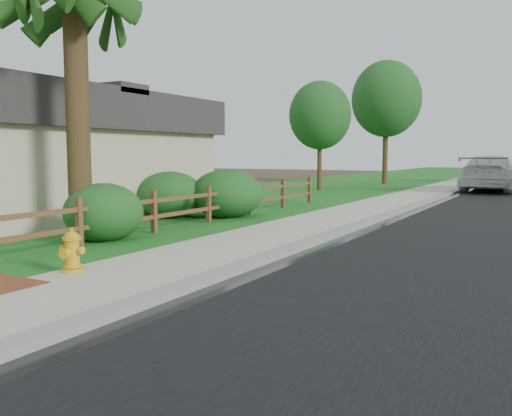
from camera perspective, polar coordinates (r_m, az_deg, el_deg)
The scene contains 18 objects.
ground at distance 7.56m, azimuth -14.97°, elevation -9.83°, with size 120.00×120.00×0.00m, color #3E3621.
curb at distance 40.52m, azimuth 22.50°, elevation 2.51°, with size 0.40×90.00×0.12m, color gray.
wet_gutter at distance 40.49m, azimuth 22.99°, elevation 2.43°, with size 0.50×90.00×0.00m, color black.
sidewalk at distance 40.70m, azimuth 20.68°, elevation 2.57°, with size 2.20×90.00×0.10m, color #9D9688.
grass_strip at distance 41.02m, azimuth 18.06°, elevation 2.65°, with size 1.60×90.00×0.06m, color #1A5B1D.
lawn_near at distance 42.33m, azimuth 11.13°, elevation 2.89°, with size 9.00×90.00×0.04m, color #1A5B1D.
ranch_fence at distance 14.57m, azimuth -7.67°, elevation 0.19°, with size 0.12×16.92×1.10m.
house at distance 20.21m, azimuth -23.78°, elevation 5.43°, with size 10.60×9.60×4.05m.
fire_hydrant at distance 9.27m, azimuth -18.80°, elevation -4.37°, with size 0.47×0.38×0.72m.
white_suv at distance 31.88m, azimuth 23.62°, elevation 3.36°, with size 2.67×6.56×1.90m, color silver.
dark_car_far at distance 44.47m, azimuth 25.22°, elevation 3.51°, with size 1.52×4.35×1.43m, color black.
boulder at distance 12.75m, azimuth -16.13°, elevation -1.93°, with size 1.07×0.80×0.72m, color brown.
shrub_a at distance 12.81m, azimuth -15.74°, elevation -0.47°, with size 1.80×1.80×1.35m, color #1A4B1C.
shrub_b at distance 17.08m, azimuth -9.05°, elevation 1.37°, with size 2.10×2.10×1.47m, color #1A4B1C.
shrub_c at distance 19.95m, azimuth -6.49°, elevation 1.80°, with size 1.83×1.83×1.32m, color #1A4B1C.
shrub_d at distance 16.92m, azimuth -3.07°, elevation 1.50°, with size 2.25×2.25×1.53m, color #1A4B1C.
tree_near_left at distance 29.83m, azimuth 6.75°, elevation 9.65°, with size 3.35×3.35×5.94m.
tree_mid_left at distance 37.09m, azimuth 13.57°, elevation 11.08°, with size 4.53×4.53×8.10m.
Camera 1 is at (5.11, -5.20, 2.00)m, focal length 38.00 mm.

